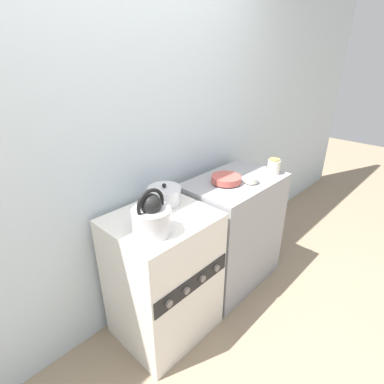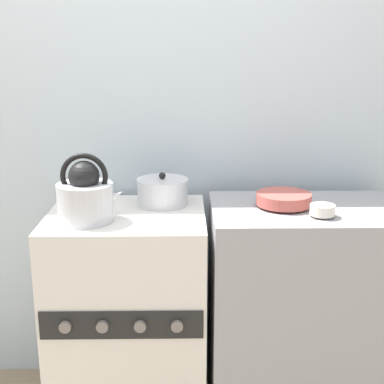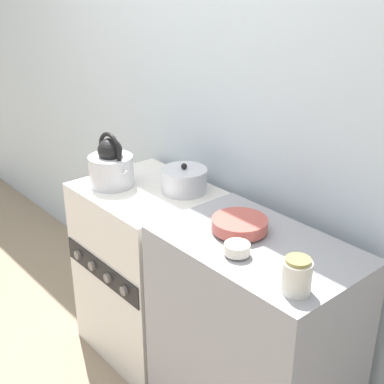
{
  "view_description": "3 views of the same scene",
  "coord_description": "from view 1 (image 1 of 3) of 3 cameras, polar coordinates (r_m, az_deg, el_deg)",
  "views": [
    {
      "loc": [
        -0.98,
        -0.93,
        1.8
      ],
      "look_at": [
        0.31,
        0.3,
        0.95
      ],
      "focal_mm": 28.0,
      "sensor_mm": 36.0,
      "label": 1
    },
    {
      "loc": [
        0.23,
        -1.75,
        1.53
      ],
      "look_at": [
        0.26,
        0.31,
        0.97
      ],
      "focal_mm": 50.0,
      "sensor_mm": 36.0,
      "label": 2
    },
    {
      "loc": [
        1.88,
        -1.06,
        1.9
      ],
      "look_at": [
        0.33,
        0.27,
        0.99
      ],
      "focal_mm": 50.0,
      "sensor_mm": 36.0,
      "label": 3
    }
  ],
  "objects": [
    {
      "name": "counter",
      "position": [
        2.47,
        7.68,
        -7.5
      ],
      "size": [
        0.78,
        0.5,
        0.93
      ],
      "color": "#99999E",
      "rests_on": "ground_plane"
    },
    {
      "name": "storage_jar",
      "position": [
        2.4,
        15.31,
        4.72
      ],
      "size": [
        0.1,
        0.1,
        0.12
      ],
      "color": "silver",
      "rests_on": "counter"
    },
    {
      "name": "stove",
      "position": [
        2.05,
        -5.42,
        -15.69
      ],
      "size": [
        0.62,
        0.56,
        0.9
      ],
      "color": "silver",
      "rests_on": "ground_plane"
    },
    {
      "name": "cooking_pot",
      "position": [
        1.92,
        -5.24,
        -0.61
      ],
      "size": [
        0.21,
        0.21,
        0.14
      ],
      "color": "silver",
      "rests_on": "stove"
    },
    {
      "name": "small_ceramic_bowl",
      "position": [
        2.19,
        11.21,
        2.28
      ],
      "size": [
        0.09,
        0.09,
        0.05
      ],
      "color": "beige",
      "rests_on": "counter"
    },
    {
      "name": "wall_back",
      "position": [
        1.9,
        -13.23,
        8.07
      ],
      "size": [
        7.0,
        0.06,
        2.5
      ],
      "color": "silver",
      "rests_on": "ground_plane"
    },
    {
      "name": "kettle",
      "position": [
        1.6,
        -7.65,
        -4.72
      ],
      "size": [
        0.26,
        0.21,
        0.26
      ],
      "color": "silver",
      "rests_on": "stove"
    },
    {
      "name": "ground_plane",
      "position": [
        2.25,
        0.18,
        -27.55
      ],
      "size": [
        12.0,
        12.0,
        0.0
      ],
      "primitive_type": "plane",
      "color": "gray"
    },
    {
      "name": "enamel_bowl",
      "position": [
        2.17,
        6.54,
        2.47
      ],
      "size": [
        0.22,
        0.22,
        0.05
      ],
      "color": "#B75147",
      "rests_on": "counter"
    }
  ]
}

